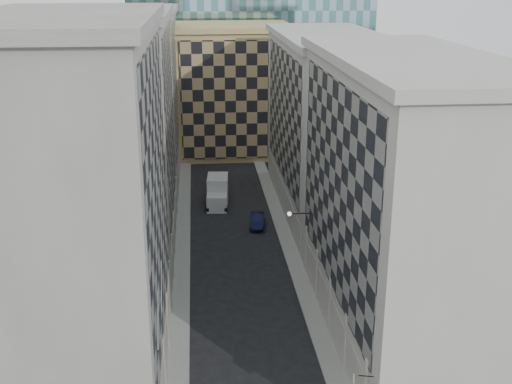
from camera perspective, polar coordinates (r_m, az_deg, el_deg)
sidewalk_west at (r=62.41m, az=-6.57°, el=-5.53°), size 1.50×100.00×0.15m
sidewalk_east at (r=63.00m, az=3.06°, el=-5.19°), size 1.50×100.00×0.15m
bldg_left_a at (r=41.01m, az=-15.45°, el=-1.70°), size 10.80×22.80×23.70m
bldg_left_b at (r=62.01m, az=-12.14°, el=5.01°), size 10.80×22.80×22.70m
bldg_left_c at (r=83.53m, az=-10.50°, el=8.30°), size 10.80×22.80×21.70m
bldg_right_a at (r=46.86m, az=12.78°, el=-0.83°), size 10.80×26.80×20.70m
bldg_right_b at (r=72.11m, az=6.28°, el=6.04°), size 10.80×28.80×19.70m
tan_block at (r=96.30m, az=-2.08°, el=9.14°), size 16.80×14.80×18.80m
flagpoles_left at (r=37.43m, az=-8.56°, el=-9.68°), size 0.10×6.33×2.33m
bracket_lamp at (r=55.05m, az=3.17°, el=-1.95°), size 1.98×0.36×0.36m
box_truck at (r=75.02m, az=-3.43°, el=-0.08°), size 2.81×6.01×3.21m
dark_car at (r=68.62m, az=0.13°, el=-2.53°), size 1.96×4.29×1.36m
shop_sign at (r=38.18m, az=8.75°, el=-16.44°), size 1.27×0.78×0.87m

